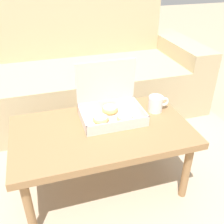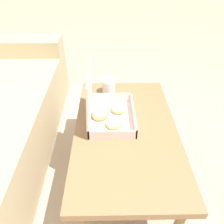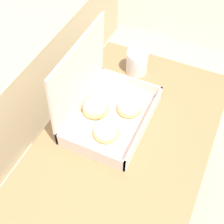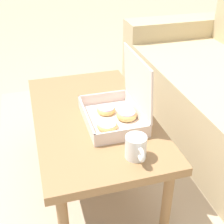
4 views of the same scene
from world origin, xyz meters
TOP-DOWN VIEW (x-y plane):
  - ground_plane at (0.00, 0.00)m, footprint 12.00×12.00m
  - area_rug at (0.00, 0.30)m, footprint 2.41×2.00m
  - coffee_table at (0.00, -0.17)m, footprint 0.99×0.57m
  - pastry_box at (0.08, -0.06)m, footprint 0.36×0.26m
  - coffee_mug at (0.37, -0.08)m, footprint 0.13×0.09m

SIDE VIEW (x-z plane):
  - ground_plane at x=0.00m, z-range 0.00..0.00m
  - area_rug at x=0.00m, z-range 0.00..0.01m
  - coffee_table at x=0.00m, z-range 0.17..0.60m
  - coffee_mug at x=0.37m, z-range 0.43..0.53m
  - pastry_box at x=0.08m, z-range 0.33..0.65m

